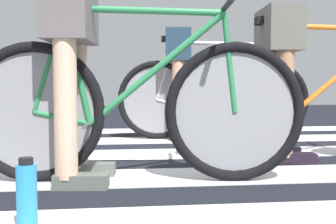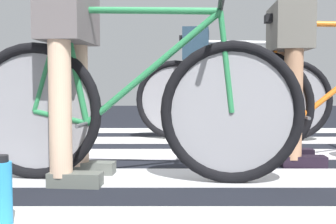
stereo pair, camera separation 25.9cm
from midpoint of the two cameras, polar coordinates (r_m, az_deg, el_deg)
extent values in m
cube|color=black|center=(2.84, 5.02, -6.55)|extent=(18.00, 14.00, 0.02)
cube|color=silver|center=(2.27, 6.86, -8.84)|extent=(5.20, 0.44, 0.00)
cube|color=silver|center=(3.00, 3.04, -5.75)|extent=(5.20, 0.44, 0.00)
cube|color=silver|center=(3.74, 4.20, -3.85)|extent=(5.20, 0.44, 0.00)
cube|color=silver|center=(4.52, 4.56, -2.53)|extent=(5.20, 0.44, 0.00)
torus|color=black|center=(2.25, -14.88, 0.09)|extent=(0.72, 0.12, 0.72)
torus|color=black|center=(2.12, 11.92, -0.07)|extent=(0.72, 0.12, 0.72)
cylinder|color=gray|center=(2.25, -14.88, 0.09)|extent=(0.60, 0.06, 0.61)
cylinder|color=gray|center=(2.12, 11.92, -0.07)|extent=(0.60, 0.06, 0.61)
cylinder|color=#2B814B|center=(2.15, -0.53, 13.70)|extent=(0.80, 0.11, 0.05)
cylinder|color=#2B814B|center=(2.11, 1.10, 5.95)|extent=(0.70, 0.10, 0.59)
cylinder|color=#2B814B|center=(2.18, -9.51, 6.10)|extent=(0.16, 0.05, 0.59)
cylinder|color=#2B814B|center=(2.21, -11.44, -0.71)|extent=(0.29, 0.05, 0.09)
cylinder|color=#2B814B|center=(2.22, -13.04, 6.79)|extent=(0.19, 0.04, 0.53)
cylinder|color=#2B814B|center=(2.12, 11.20, 6.69)|extent=(0.09, 0.04, 0.50)
cube|color=black|center=(2.23, -11.14, 14.30)|extent=(0.25, 0.11, 0.05)
cylinder|color=black|center=(2.15, 10.47, 13.91)|extent=(0.08, 0.52, 0.03)
cylinder|color=#4C4C51|center=(2.17, -7.89, -1.53)|extent=(0.05, 0.34, 0.02)
cylinder|color=beige|center=(2.32, -9.32, 3.79)|extent=(0.11, 0.11, 0.90)
cylinder|color=beige|center=(2.05, -11.29, 3.77)|extent=(0.11, 0.11, 0.90)
cube|color=#645D5E|center=(2.21, -10.35, 12.88)|extent=(0.26, 0.43, 0.28)
cube|color=#595E57|center=(2.35, -7.53, -7.61)|extent=(0.27, 0.12, 0.07)
cube|color=#595E57|center=(2.08, -9.26, -9.10)|extent=(0.27, 0.12, 0.07)
torus|color=black|center=(2.73, 14.53, 0.73)|extent=(0.72, 0.10, 0.72)
cylinder|color=gray|center=(2.73, 14.53, 0.73)|extent=(0.61, 0.05, 0.61)
cylinder|color=orange|center=(2.78, 19.09, 5.43)|extent=(0.16, 0.04, 0.59)
cylinder|color=orange|center=(2.76, 17.37, 0.08)|extent=(0.29, 0.05, 0.09)
cylinder|color=orange|center=(2.75, 16.27, 6.14)|extent=(0.19, 0.04, 0.53)
cube|color=black|center=(2.79, 18.02, 12.04)|extent=(0.25, 0.11, 0.05)
cylinder|color=#4C4C51|center=(2.80, 20.14, -0.54)|extent=(0.04, 0.34, 0.02)
cylinder|color=#A87A5B|center=(2.91, 17.74, 3.63)|extent=(0.11, 0.11, 0.90)
cylinder|color=#A87A5B|center=(2.63, 19.23, 3.60)|extent=(0.11, 0.11, 0.90)
cube|color=#615E58|center=(2.79, 18.60, 10.80)|extent=(0.25, 0.42, 0.28)
cube|color=black|center=(2.96, 18.88, -5.42)|extent=(0.27, 0.12, 0.07)
cube|color=black|center=(2.69, 20.46, -6.35)|extent=(0.27, 0.12, 0.07)
torus|color=black|center=(3.78, 2.70, 1.66)|extent=(0.72, 0.14, 0.72)
torus|color=black|center=(3.85, 18.03, 1.52)|extent=(0.72, 0.14, 0.72)
cylinder|color=gray|center=(3.78, 2.70, 1.66)|extent=(0.60, 0.08, 0.61)
cylinder|color=gray|center=(3.85, 18.03, 1.52)|extent=(0.60, 0.08, 0.61)
cylinder|color=silver|center=(3.80, 11.29, 9.30)|extent=(0.80, 0.13, 0.05)
cylinder|color=silver|center=(3.79, 12.14, 4.91)|extent=(0.70, 0.12, 0.59)
cylinder|color=silver|center=(3.77, 6.06, 5.13)|extent=(0.16, 0.05, 0.59)
cylinder|color=silver|center=(3.77, 4.82, 1.19)|extent=(0.29, 0.06, 0.09)
cylinder|color=silver|center=(3.77, 3.93, 5.60)|extent=(0.19, 0.05, 0.53)
cylinder|color=silver|center=(3.84, 17.67, 5.25)|extent=(0.09, 0.04, 0.50)
cube|color=black|center=(3.79, 5.18, 9.98)|extent=(0.25, 0.12, 0.05)
cylinder|color=black|center=(3.85, 17.31, 9.27)|extent=(0.09, 0.52, 0.03)
cylinder|color=#4C4C51|center=(3.77, 6.94, 0.72)|extent=(0.06, 0.34, 0.02)
cylinder|color=tan|center=(3.91, 5.63, 3.79)|extent=(0.11, 0.11, 0.90)
cylinder|color=tan|center=(3.63, 5.56, 3.79)|extent=(0.11, 0.11, 0.90)
cube|color=#203547|center=(3.79, 5.63, 9.08)|extent=(0.27, 0.43, 0.28)
cube|color=#234339|center=(3.94, 6.60, -2.99)|extent=(0.27, 0.13, 0.07)
cube|color=#234339|center=(3.66, 6.61, -3.51)|extent=(0.27, 0.13, 0.07)
cylinder|color=#2B92D8|center=(1.55, -17.42, -10.72)|extent=(0.07, 0.07, 0.23)
camera|label=1|loc=(0.13, -90.24, -0.02)|focal=44.60mm
camera|label=2|loc=(0.13, 89.76, 0.02)|focal=44.60mm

